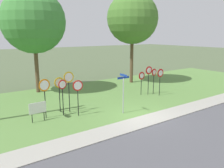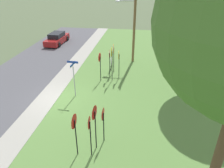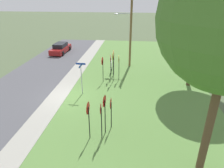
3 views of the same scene
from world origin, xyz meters
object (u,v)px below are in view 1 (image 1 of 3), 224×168
at_px(stop_sign_far_center, 69,83).
at_px(oak_tree_left, 33,22).
at_px(stop_sign_far_right, 78,90).
at_px(yield_sign_near_right, 160,76).
at_px(stop_sign_near_right, 59,87).
at_px(street_name_post, 123,90).
at_px(yield_sign_near_left, 149,74).
at_px(notice_board, 38,109).
at_px(oak_tree_right, 132,18).
at_px(yield_sign_far_left, 142,78).
at_px(stop_sign_near_left, 63,90).
at_px(stop_sign_far_left, 45,90).
at_px(yield_sign_far_right, 154,75).

height_order(stop_sign_far_center, oak_tree_left, oak_tree_left).
height_order(stop_sign_far_right, yield_sign_near_right, stop_sign_far_right).
bearing_deg(stop_sign_far_right, stop_sign_near_right, 119.16).
xyz_separation_m(stop_sign_far_center, yield_sign_near_right, (8.57, -0.48, -0.33)).
bearing_deg(street_name_post, yield_sign_near_left, 31.03).
distance_m(yield_sign_near_left, yield_sign_near_right, 1.04).
xyz_separation_m(notice_board, oak_tree_right, (12.58, 5.83, 6.23)).
xyz_separation_m(stop_sign_near_right, yield_sign_far_left, (7.89, 0.15, -0.26)).
distance_m(stop_sign_near_left, oak_tree_left, 8.83).
height_order(stop_sign_near_left, stop_sign_far_left, stop_sign_far_left).
relative_size(stop_sign_near_right, stop_sign_far_left, 0.95).
xyz_separation_m(stop_sign_near_left, stop_sign_near_right, (0.11, 0.81, 0.05)).
bearing_deg(stop_sign_far_center, stop_sign_near_left, -157.43).
bearing_deg(oak_tree_left, yield_sign_far_left, -41.39).
xyz_separation_m(stop_sign_far_left, yield_sign_near_left, (9.74, 0.49, 0.01)).
relative_size(stop_sign_far_left, notice_board, 2.10).
relative_size(yield_sign_near_right, yield_sign_far_left, 1.15).
bearing_deg(oak_tree_right, notice_board, -155.16).
bearing_deg(oak_tree_left, street_name_post, -72.90).
relative_size(stop_sign_far_center, notice_board, 2.34).
distance_m(stop_sign_far_center, yield_sign_far_left, 7.45).
bearing_deg(oak_tree_right, stop_sign_far_left, -155.17).
bearing_deg(oak_tree_right, stop_sign_far_right, -147.56).
bearing_deg(stop_sign_near_right, yield_sign_near_left, -6.80).
bearing_deg(yield_sign_near_left, oak_tree_left, 146.65).
xyz_separation_m(yield_sign_far_right, street_name_post, (-5.55, -2.53, -0.07)).
relative_size(stop_sign_near_left, oak_tree_left, 0.26).
xyz_separation_m(stop_sign_far_right, oak_tree_left, (-0.12, 8.07, 4.73)).
height_order(stop_sign_near_left, yield_sign_far_right, stop_sign_near_left).
bearing_deg(oak_tree_left, oak_tree_right, -9.55).
distance_m(stop_sign_near_left, yield_sign_far_left, 8.06).
bearing_deg(notice_board, oak_tree_left, 69.19).
height_order(stop_sign_near_right, notice_board, stop_sign_near_right).
distance_m(stop_sign_far_left, stop_sign_far_right, 2.12).
height_order(yield_sign_near_right, oak_tree_right, oak_tree_right).
bearing_deg(stop_sign_far_center, notice_board, -173.66).
bearing_deg(stop_sign_far_left, stop_sign_near_right, 15.75).
height_order(stop_sign_far_center, yield_sign_near_left, stop_sign_far_center).
relative_size(stop_sign_near_right, oak_tree_left, 0.27).
height_order(stop_sign_near_left, oak_tree_right, oak_tree_right).
relative_size(stop_sign_far_right, yield_sign_near_right, 1.02).
bearing_deg(notice_board, yield_sign_far_left, 3.48).
xyz_separation_m(yield_sign_far_left, oak_tree_left, (-7.32, 6.45, 4.95)).
distance_m(oak_tree_left, oak_tree_right, 10.29).
relative_size(stop_sign_far_left, oak_tree_left, 0.28).
relative_size(stop_sign_far_left, stop_sign_far_center, 0.90).
bearing_deg(oak_tree_right, street_name_post, -133.20).
relative_size(stop_sign_near_right, street_name_post, 0.90).
bearing_deg(stop_sign_near_right, stop_sign_far_center, -51.95).
distance_m(yield_sign_near_right, yield_sign_far_left, 1.66).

